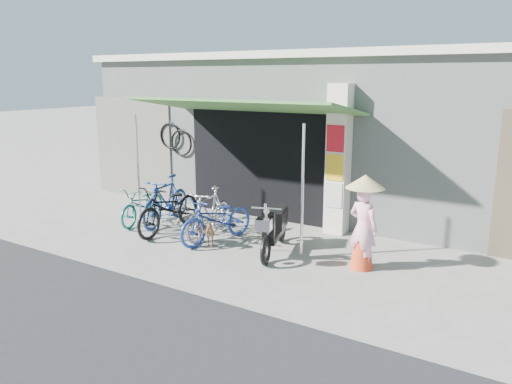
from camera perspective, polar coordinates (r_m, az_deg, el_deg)
The scene contains 13 objects.
ground at distance 8.78m, azimuth -2.35°, elevation -7.78°, with size 80.00×80.00×0.00m, color gray.
bicycle_shop at distance 12.81m, azimuth 10.53°, elevation 7.05°, with size 12.30×5.30×3.66m.
shop_pillar at distance 10.10m, azimuth 9.45°, elevation 3.62°, with size 0.42×0.44×3.00m.
awning at distance 10.08m, azimuth -1.54°, elevation 9.58°, with size 4.60×1.88×2.72m.
neighbour_left at distance 13.56m, azimuth -13.88°, elevation 4.93°, with size 2.60×0.06×2.60m, color #6B665B.
bike_teal at distance 11.12m, azimuth -12.80°, elevation -1.40°, with size 0.54×1.56×0.82m, color #17695D.
bike_blue at distance 10.87m, azimuth -10.25°, elevation -0.99°, with size 0.50×1.75×1.05m, color navy.
bike_black at distance 10.35m, azimuth -9.85°, elevation -1.80°, with size 0.67×1.92×1.01m, color black.
bike_silver at distance 9.91m, azimuth -5.37°, elevation -2.38°, with size 0.47×1.65×0.99m, color silver.
bike_navy at distance 9.62m, azimuth -4.47°, elevation -3.12°, with size 0.60×1.72×0.90m, color navy.
street_dog at distance 9.47m, azimuth -5.95°, elevation -4.61°, with size 0.28×0.62×0.52m, color tan.
moped at distance 9.03m, azimuth 2.16°, elevation -4.11°, with size 0.71×1.74×1.01m.
nun at distance 8.35m, azimuth 12.18°, elevation -3.39°, with size 0.64×0.64×1.59m.
Camera 1 is at (4.63, -6.78, 3.12)m, focal length 35.00 mm.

